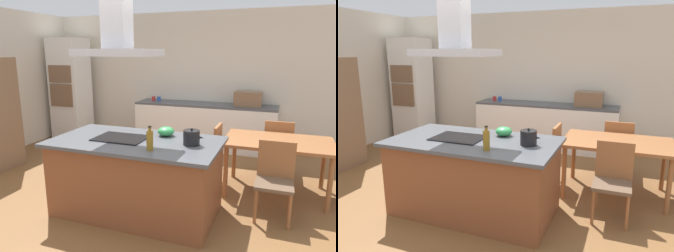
{
  "view_description": "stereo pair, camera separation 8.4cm",
  "coord_description": "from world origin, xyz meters",
  "views": [
    {
      "loc": [
        1.57,
        -3.17,
        1.89
      ],
      "look_at": [
        0.25,
        0.4,
        1.0
      ],
      "focal_mm": 33.61,
      "sensor_mm": 36.0,
      "label": 1
    },
    {
      "loc": [
        1.65,
        -3.14,
        1.89
      ],
      "look_at": [
        0.25,
        0.4,
        1.0
      ],
      "focal_mm": 33.61,
      "sensor_mm": 36.0,
      "label": 2
    }
  ],
  "objects": [
    {
      "name": "ground",
      "position": [
        0.0,
        1.5,
        0.0
      ],
      "size": [
        16.0,
        16.0,
        0.0
      ],
      "primitive_type": "plane",
      "color": "brown"
    },
    {
      "name": "wall_back",
      "position": [
        0.0,
        3.25,
        1.35
      ],
      "size": [
        7.2,
        0.1,
        2.7
      ],
      "primitive_type": "cube",
      "color": "beige",
      "rests_on": "ground"
    },
    {
      "name": "kitchen_island",
      "position": [
        0.0,
        0.0,
        0.45
      ],
      "size": [
        1.97,
        1.08,
        0.9
      ],
      "color": "brown",
      "rests_on": "ground"
    },
    {
      "name": "cooktop",
      "position": [
        -0.2,
        0.0,
        0.91
      ],
      "size": [
        0.6,
        0.44,
        0.01
      ],
      "primitive_type": "cube",
      "color": "black",
      "rests_on": "kitchen_island"
    },
    {
      "name": "tea_kettle",
      "position": [
        0.66,
        0.04,
        0.98
      ],
      "size": [
        0.24,
        0.18,
        0.19
      ],
      "color": "black",
      "rests_on": "kitchen_island"
    },
    {
      "name": "olive_oil_bottle",
      "position": [
        0.31,
        -0.31,
        1.01
      ],
      "size": [
        0.07,
        0.07,
        0.26
      ],
      "color": "olive",
      "rests_on": "kitchen_island"
    },
    {
      "name": "mixing_bowl",
      "position": [
        0.26,
        0.3,
        0.96
      ],
      "size": [
        0.2,
        0.2,
        0.11
      ],
      "primitive_type": "ellipsoid",
      "color": "#33934C",
      "rests_on": "kitchen_island"
    },
    {
      "name": "back_counter",
      "position": [
        0.11,
        2.88,
        0.45
      ],
      "size": [
        2.79,
        0.62,
        0.9
      ],
      "color": "white",
      "rests_on": "ground"
    },
    {
      "name": "countertop_microwave",
      "position": [
        0.95,
        2.88,
        1.04
      ],
      "size": [
        0.5,
        0.38,
        0.28
      ],
      "primitive_type": "cube",
      "color": "brown",
      "rests_on": "back_counter"
    },
    {
      "name": "coffee_mug_red",
      "position": [
        -1.01,
        2.91,
        0.95
      ],
      "size": [
        0.08,
        0.08,
        0.09
      ],
      "primitive_type": "cylinder",
      "color": "red",
      "rests_on": "back_counter"
    },
    {
      "name": "coffee_mug_blue",
      "position": [
        -0.88,
        2.91,
        0.95
      ],
      "size": [
        0.08,
        0.08,
        0.09
      ],
      "primitive_type": "cylinder",
      "color": "#2D56B2",
      "rests_on": "back_counter"
    },
    {
      "name": "wall_oven_stack",
      "position": [
        -2.9,
        2.65,
        1.1
      ],
      "size": [
        0.7,
        0.66,
        2.2
      ],
      "color": "white",
      "rests_on": "ground"
    },
    {
      "name": "dining_table",
      "position": [
        1.55,
        1.13,
        0.67
      ],
      "size": [
        1.4,
        0.9,
        0.75
      ],
      "color": "#995B33",
      "rests_on": "ground"
    },
    {
      "name": "chair_facing_back_wall",
      "position": [
        1.55,
        1.79,
        0.51
      ],
      "size": [
        0.42,
        0.42,
        0.89
      ],
      "color": "brown",
      "rests_on": "ground"
    },
    {
      "name": "chair_facing_island",
      "position": [
        1.55,
        0.46,
        0.51
      ],
      "size": [
        0.42,
        0.42,
        0.89
      ],
      "color": "brown",
      "rests_on": "ground"
    },
    {
      "name": "chair_at_left_end",
      "position": [
        0.64,
        1.13,
        0.51
      ],
      "size": [
        0.42,
        0.42,
        0.89
      ],
      "color": "brown",
      "rests_on": "ground"
    },
    {
      "name": "range_hood",
      "position": [
        -0.2,
        0.0,
        2.1
      ],
      "size": [
        0.9,
        0.55,
        0.78
      ],
      "color": "#ADADB2"
    }
  ]
}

